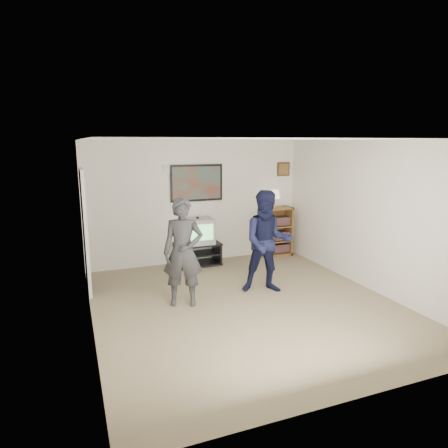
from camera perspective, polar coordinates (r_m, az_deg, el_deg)
room_shell at (r=6.23m, az=1.95°, el=0.38°), size 4.51×5.00×2.51m
media_stand at (r=8.17m, az=-3.79°, el=-4.29°), size 0.92×0.53×0.46m
crt_television at (r=8.05m, az=-3.77°, el=-0.98°), size 0.62×0.53×0.51m
bookshelf at (r=8.83m, az=7.46°, el=-1.07°), size 0.65×0.37×1.07m
table_lamp at (r=8.70m, az=7.24°, el=3.65°), size 0.24×0.24×0.39m
person_tall at (r=6.07m, az=-5.87°, el=-4.05°), size 0.71×0.58×1.66m
person_short at (r=6.60m, az=6.23°, el=-2.57°), size 1.00×0.88×1.71m
controller_left at (r=6.13m, az=-6.68°, el=-0.69°), size 0.04×0.12×0.03m
controller_right at (r=6.72m, az=5.27°, el=-0.56°), size 0.07×0.11×0.03m
poster at (r=8.15m, az=-3.94°, el=5.87°), size 1.10×0.03×0.75m
air_vent at (r=7.99m, az=-7.78°, el=7.83°), size 0.28×0.02×0.14m
small_picture at (r=8.93m, az=8.49°, el=7.76°), size 0.30×0.03×0.30m
doorway at (r=7.03m, az=-19.32°, el=-1.06°), size 0.03×0.85×2.00m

